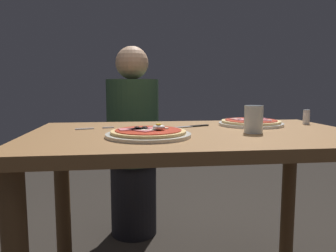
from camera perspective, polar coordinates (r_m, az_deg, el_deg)
The scene contains 8 objects.
dining_table at distance 1.28m, azimuth 4.76°, elevation -6.37°, with size 1.27×0.77×0.76m.
pizza_foreground at distance 1.12m, azimuth -3.47°, elevation -1.30°, with size 0.30×0.30×0.05m.
pizza_across_left at distance 1.50m, azimuth 14.39°, elevation 0.57°, with size 0.29×0.29×0.03m.
water_glass_near at distance 1.25m, azimuth 14.83°, elevation 0.82°, with size 0.07×0.07×0.10m.
fork at distance 1.36m, azimuth -13.32°, elevation -0.42°, with size 0.15×0.06×0.00m.
knife at distance 1.40m, azimuth 4.27°, elevation -0.04°, with size 0.19×0.10×0.01m.
salt_shaker at distance 1.63m, azimuth 23.20°, elevation 1.46°, with size 0.03×0.03×0.07m.
diner_person at distance 2.04m, azimuth -6.17°, elevation -3.71°, with size 0.32×0.32×1.18m.
Camera 1 is at (-0.26, -1.22, 0.94)m, focal length 34.58 mm.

